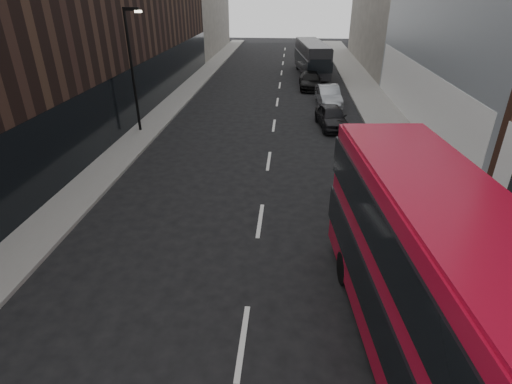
% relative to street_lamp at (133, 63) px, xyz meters
% --- Properties ---
extents(sidewalk_right, '(3.00, 80.00, 0.15)m').
position_rel_street_lamp_xyz_m(sidewalk_right, '(15.72, 7.00, -4.11)').
color(sidewalk_right, slate).
rests_on(sidewalk_right, ground).
extents(sidewalk_left, '(2.00, 80.00, 0.15)m').
position_rel_street_lamp_xyz_m(sidewalk_left, '(0.22, 7.00, -4.11)').
color(sidewalk_left, slate).
rests_on(sidewalk_left, ground).
extents(building_left_mid, '(5.00, 24.00, 14.00)m').
position_rel_street_lamp_xyz_m(building_left_mid, '(-3.28, 12.00, 2.82)').
color(building_left_mid, black).
rests_on(building_left_mid, ground).
extents(building_left_far, '(5.00, 20.00, 13.00)m').
position_rel_street_lamp_xyz_m(building_left_far, '(-3.28, 34.00, 2.32)').
color(building_left_far, '#635E57').
rests_on(building_left_far, ground).
extents(street_lamp, '(1.06, 0.22, 7.00)m').
position_rel_street_lamp_xyz_m(street_lamp, '(0.00, 0.00, 0.00)').
color(street_lamp, black).
rests_on(street_lamp, sidewalk_left).
extents(red_bus, '(3.75, 11.35, 4.51)m').
position_rel_street_lamp_xyz_m(red_bus, '(12.54, -16.78, -1.68)').
color(red_bus, maroon).
rests_on(red_bus, ground).
extents(grey_bus, '(3.47, 10.03, 3.19)m').
position_rel_street_lamp_xyz_m(grey_bus, '(11.26, 19.22, -2.48)').
color(grey_bus, black).
rests_on(grey_bus, ground).
extents(car_a, '(2.21, 4.32, 1.41)m').
position_rel_street_lamp_xyz_m(car_a, '(11.92, 2.00, -3.48)').
color(car_a, black).
rests_on(car_a, ground).
extents(car_b, '(1.90, 4.51, 1.45)m').
position_rel_street_lamp_xyz_m(car_b, '(12.13, 7.55, -3.46)').
color(car_b, gray).
rests_on(car_b, ground).
extents(car_c, '(1.97, 4.74, 1.37)m').
position_rel_street_lamp_xyz_m(car_c, '(10.96, 13.06, -3.50)').
color(car_c, black).
rests_on(car_c, ground).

